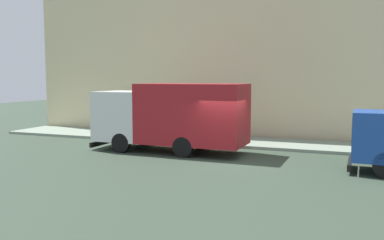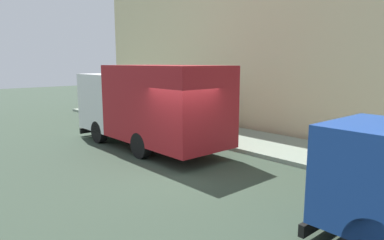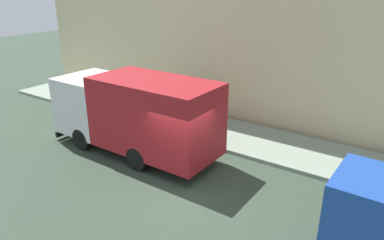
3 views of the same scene
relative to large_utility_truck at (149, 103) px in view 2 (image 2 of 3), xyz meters
name	(u,v)px [view 2 (image 2 of 3)]	position (x,y,z in m)	size (l,w,h in m)	color
ground	(181,171)	(-1.02, -3.09, -1.73)	(80.00, 80.00, 0.00)	#324133
sidewalk	(270,145)	(3.61, -3.09, -1.66)	(3.25, 30.00, 0.15)	gray
large_utility_truck	(149,103)	(0.00, 0.00, 0.00)	(2.52, 7.27, 3.18)	silver
pedestrian_walking	(220,107)	(4.80, 0.74, -0.65)	(0.50, 0.50, 1.79)	#525543
pedestrian_standing	(206,116)	(2.50, -0.59, -0.70)	(0.37, 0.37, 1.66)	black
pedestrian_third	(196,110)	(3.66, 1.27, -0.72)	(0.56, 0.56, 1.67)	brown
traffic_cone_orange	(135,115)	(2.33, 4.68, -1.22)	(0.51, 0.51, 0.73)	orange
street_sign_post	(203,106)	(2.32, -0.57, -0.23)	(0.44, 0.08, 2.27)	#4C5156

